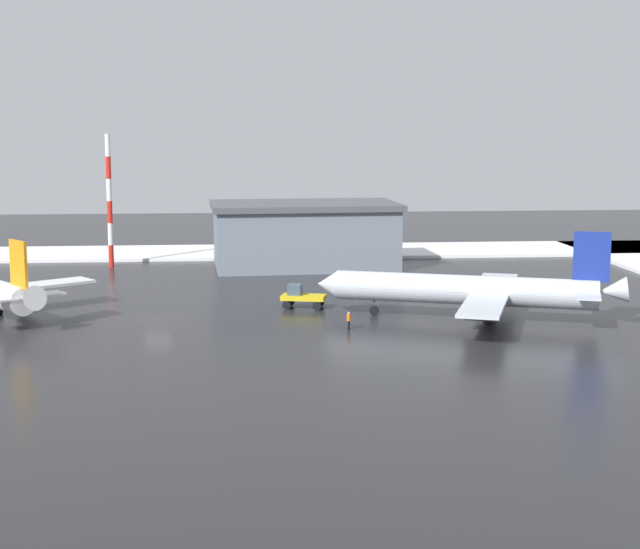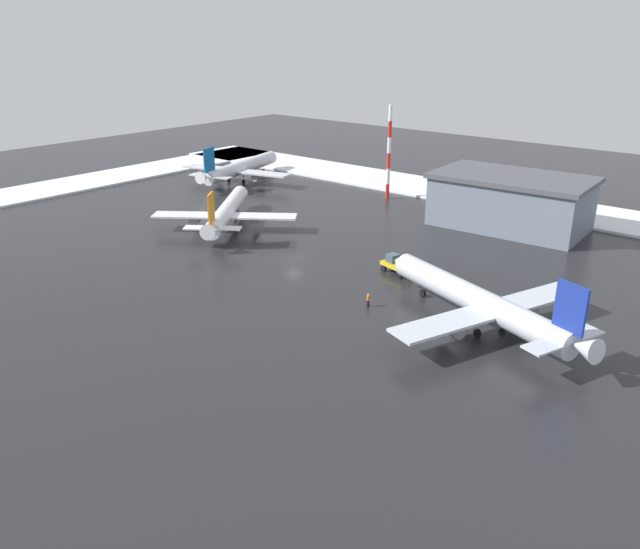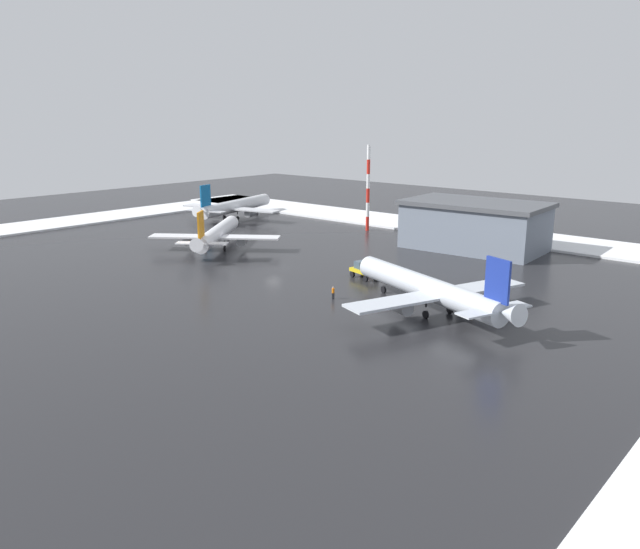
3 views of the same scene
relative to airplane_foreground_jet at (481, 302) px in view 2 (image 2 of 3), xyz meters
name	(u,v)px [view 2 (image 2 of 3)]	position (x,y,z in m)	size (l,w,h in m)	color
ground_plane	(293,258)	(30.98, -3.41, -3.01)	(240.00, 240.00, 0.00)	#232326
snow_bank_far	(460,193)	(30.98, -53.41, -2.80)	(152.00, 16.00, 0.43)	white
snow_bank_right	(57,187)	(97.98, -3.41, -2.80)	(14.00, 116.00, 0.43)	white
airplane_foreground_jet	(481,302)	(0.00, 0.00, 0.00)	(29.69, 25.07, 9.12)	silver
airplane_parked_portside	(227,211)	(49.60, -7.42, -0.20)	(21.31, 24.41, 8.50)	white
airplane_distant_tail	(240,168)	(73.34, -32.73, -0.01)	(25.34, 30.18, 9.08)	silver
pushback_tug	(396,264)	(16.31, -7.99, -1.73)	(5.00, 3.26, 2.50)	gold
ground_crew_by_nose_gear	(527,314)	(-3.58, -4.72, -2.04)	(0.36, 0.36, 1.71)	black
ground_crew_mid_apron	(368,299)	(12.59, 3.52, -2.04)	(0.36, 0.36, 1.71)	black
antenna_mast	(389,153)	(40.08, -40.74, 5.98)	(0.70, 0.70, 17.98)	red
cargo_hangar	(511,201)	(13.82, -38.20, 1.43)	(25.82, 16.41, 8.80)	slate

